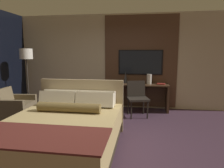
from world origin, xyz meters
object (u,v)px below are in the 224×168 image
Objects in this scene: armchair_by_window at (15,109)px; vase_tall at (126,77)px; tv at (140,62)px; desk_chair at (137,95)px; bed at (64,131)px; floor_lamp at (26,59)px; book at (161,84)px; desk at (140,93)px; vase_short at (149,79)px.

armchair_by_window is 3.07m from vase_tall.
vase_tall is (-0.42, -0.13, -0.43)m from tv.
tv reaches higher than desk_chair.
bed is 3.00m from floor_lamp.
armchair_by_window is at bearing -153.13° from tv.
book is (3.67, 0.65, -0.70)m from floor_lamp.
floor_lamp is 7.18× the size of book.
armchair_by_window is 1.38m from floor_lamp.
vase_tall is at bearing -163.31° from tv.
floor_lamp is at bearing -170.01° from book.
armchair_by_window reaches higher than desk.
floor_lamp reaches higher than tv.
book is (0.66, 0.50, 0.24)m from desk_chair.
desk is at bearing -71.89° from armchair_by_window.
book is at bearing 9.99° from floor_lamp.
book is (1.02, -0.12, -0.16)m from vase_tall.
book is (0.59, -0.25, -0.59)m from tv.
vase_short is at bearing 12.09° from floor_lamp.
desk_chair is at bearing 62.47° from bed.
desk is 1.26× the size of tv.
book is (3.65, 1.30, 0.51)m from armchair_by_window.
desk is 1.95× the size of armchair_by_window.
bed is 3.00m from desk.
desk is 4.62× the size of vase_tall.
floor_lamp reaches higher than desk_chair.
desk is 6.57× the size of book.
tv is at bearing 157.23° from book.
vase_short is at bearing 61.95° from bed.
bed is 2.99m from vase_tall.
vase_short is (0.33, 0.57, 0.36)m from desk_chair.
desk_chair is (1.15, 2.21, 0.20)m from bed.
desk is (1.21, 2.74, 0.16)m from bed.
tv is (1.21, 2.95, 1.03)m from bed.
desk_chair is 1.11× the size of armchair_by_window.
book is (1.81, 2.70, 0.43)m from bed.
floor_lamp reaches higher than vase_tall.
vase_tall is at bearing 16.17° from floor_lamp.
vase_tall is (2.65, 0.77, -0.54)m from floor_lamp.
desk_chair is 0.86m from book.
desk is at bearing 68.20° from desk_chair.
vase_short is (3.34, 0.71, -0.57)m from floor_lamp.
desk_chair is at bearing -142.92° from book.
vase_short is at bearing 45.11° from desk_chair.
vase_tall is (0.79, 2.83, 0.59)m from bed.
floor_lamp reaches higher than vase_short.
floor_lamp is (-3.07, -0.68, 0.97)m from desk.
vase_tall reaches higher than armchair_by_window.
vase_short is (0.68, -0.05, -0.03)m from vase_tall.
floor_lamp is (-1.86, 2.06, 1.13)m from bed.
floor_lamp reaches higher than desk.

